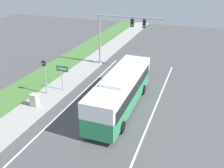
% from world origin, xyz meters
% --- Properties ---
extents(ground_plane, '(80.00, 80.00, 0.00)m').
position_xyz_m(ground_plane, '(0.00, 0.00, 0.00)').
color(ground_plane, '#4C4C4F').
extents(sidewalk, '(2.80, 80.00, 0.12)m').
position_xyz_m(sidewalk, '(-6.20, 0.00, 0.06)').
color(sidewalk, '#9E9E99').
rests_on(sidewalk, ground_plane).
extents(lane_divider_near, '(0.14, 30.00, 0.01)m').
position_xyz_m(lane_divider_near, '(-3.60, 0.00, 0.00)').
color(lane_divider_near, silver).
rests_on(lane_divider_near, ground_plane).
extents(lane_divider_far, '(0.14, 30.00, 0.01)m').
position_xyz_m(lane_divider_far, '(3.60, 0.00, 0.00)').
color(lane_divider_far, silver).
rests_on(lane_divider_far, ground_plane).
extents(bus, '(2.63, 10.56, 3.28)m').
position_xyz_m(bus, '(0.81, 3.54, 1.78)').
color(bus, '#2D8956').
rests_on(bus, ground_plane).
extents(signal_gantry, '(7.60, 0.41, 6.27)m').
position_xyz_m(signal_gantry, '(-2.67, 13.00, 4.56)').
color(signal_gantry, '#939399').
rests_on(signal_gantry, ground_plane).
extents(pedestrian_signal, '(0.28, 0.34, 3.39)m').
position_xyz_m(pedestrian_signal, '(-6.57, 3.56, 2.28)').
color(pedestrian_signal, '#939399').
rests_on(pedestrian_signal, ground_plane).
extents(street_sign, '(1.24, 0.08, 2.68)m').
position_xyz_m(street_sign, '(-5.49, 4.74, 1.90)').
color(street_sign, '#939399').
rests_on(street_sign, ground_plane).
extents(utility_cabinet, '(0.62, 0.56, 1.11)m').
position_xyz_m(utility_cabinet, '(-6.23, 1.19, 0.68)').
color(utility_cabinet, '#B7B29E').
rests_on(utility_cabinet, sidewalk).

